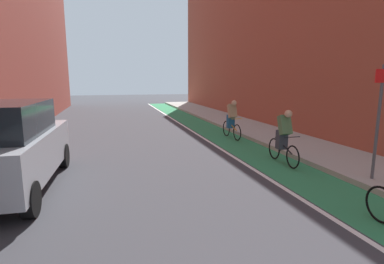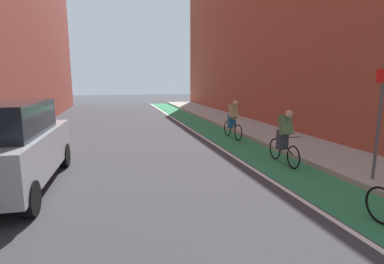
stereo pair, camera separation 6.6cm
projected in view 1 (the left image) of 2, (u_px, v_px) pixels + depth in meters
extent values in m
plane|color=#38383D|center=(142.00, 146.00, 11.09)|extent=(77.63, 77.63, 0.00)
cube|color=#2D8451|center=(215.00, 133.00, 13.93)|extent=(1.60, 35.29, 0.00)
cube|color=white|center=(196.00, 134.00, 13.70)|extent=(0.12, 35.29, 0.00)
cube|color=#A8A59E|center=(255.00, 129.00, 14.45)|extent=(2.51, 35.29, 0.14)
cube|color=#9E4C38|center=(283.00, 12.00, 15.96)|extent=(2.40, 31.29, 12.00)
cube|color=#9EA0A8|center=(6.00, 155.00, 6.61)|extent=(2.10, 4.38, 0.95)
cylinder|color=black|center=(63.00, 156.00, 8.43)|extent=(0.24, 0.67, 0.66)
cylinder|color=black|center=(30.00, 200.00, 5.35)|extent=(0.24, 0.67, 0.66)
torus|color=black|center=(381.00, 205.00, 5.15)|extent=(0.05, 0.65, 0.65)
torus|color=black|center=(293.00, 157.00, 8.29)|extent=(0.07, 0.66, 0.66)
torus|color=black|center=(274.00, 149.00, 9.30)|extent=(0.07, 0.66, 0.66)
cylinder|color=black|center=(283.00, 145.00, 8.76)|extent=(0.08, 0.96, 0.33)
cylinder|color=black|center=(280.00, 141.00, 8.92)|extent=(0.04, 0.12, 0.55)
cylinder|color=black|center=(292.00, 137.00, 8.27)|extent=(0.48, 0.04, 0.02)
cube|color=#333842|center=(282.00, 140.00, 8.83)|extent=(0.29, 0.25, 0.56)
cube|color=#4C7247|center=(285.00, 125.00, 8.63)|extent=(0.34, 0.41, 0.60)
sphere|color=tan|center=(288.00, 114.00, 8.42)|extent=(0.22, 0.22, 0.22)
torus|color=black|center=(237.00, 132.00, 12.09)|extent=(0.07, 0.67, 0.67)
torus|color=black|center=(226.00, 128.00, 13.07)|extent=(0.07, 0.67, 0.67)
cylinder|color=gold|center=(232.00, 125.00, 12.54)|extent=(0.09, 0.96, 0.33)
cylinder|color=gold|center=(230.00, 123.00, 12.70)|extent=(0.04, 0.12, 0.55)
cylinder|color=gold|center=(237.00, 119.00, 12.07)|extent=(0.48, 0.05, 0.02)
cube|color=#1E598C|center=(231.00, 121.00, 12.61)|extent=(0.29, 0.25, 0.56)
cube|color=tan|center=(232.00, 111.00, 12.41)|extent=(0.34, 0.41, 0.60)
sphere|color=tan|center=(234.00, 103.00, 12.21)|extent=(0.22, 0.22, 0.22)
cylinder|color=#4C4C51|center=(378.00, 123.00, 6.83)|extent=(0.07, 0.07, 2.64)
cube|color=red|center=(384.00, 76.00, 6.63)|extent=(0.44, 0.03, 0.30)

